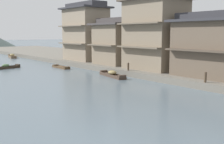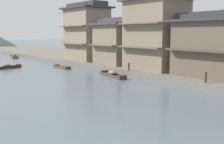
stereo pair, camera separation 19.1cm
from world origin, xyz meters
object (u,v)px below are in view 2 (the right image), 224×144
boat_midriver_drifting (113,75)px  boat_moored_third (14,56)px  house_waterfront_narrow (119,42)px  house_waterfront_second (217,45)px  boat_midriver_upstream (7,67)px  house_waterfront_tall (156,32)px  boat_moored_far (62,67)px  mooring_post_dock_far (129,67)px  house_waterfront_far (86,32)px  mooring_post_dock_mid (206,77)px

boat_midriver_drifting → boat_moored_third: bearing=90.4°
house_waterfront_narrow → house_waterfront_second: bearing=-89.3°
boat_midriver_upstream → house_waterfront_tall: bearing=-53.3°
boat_moored_far → mooring_post_dock_far: mooring_post_dock_far is taller
boat_midriver_drifting → house_waterfront_tall: 7.12m
house_waterfront_narrow → mooring_post_dock_far: bearing=-121.0°
boat_midriver_upstream → boat_midriver_drifting: bearing=-64.7°
house_waterfront_second → mooring_post_dock_far: (-3.83, 8.28, -2.57)m
boat_midriver_upstream → house_waterfront_second: (12.35, -23.62, 3.42)m
boat_midriver_drifting → house_waterfront_second: size_ratio=0.63×
boat_moored_far → boat_midriver_drifting: 10.50m
house_waterfront_narrow → house_waterfront_far: size_ratio=0.73×
house_waterfront_second → house_waterfront_narrow: size_ratio=1.17×
boat_midriver_drifting → house_waterfront_tall: size_ratio=0.54×
boat_moored_third → mooring_post_dock_far: (1.89, -31.96, 0.80)m
house_waterfront_tall → mooring_post_dock_far: house_waterfront_tall is taller
mooring_post_dock_far → boat_moored_third: bearing=93.4°
house_waterfront_far → boat_moored_third: bearing=105.6°
boat_midriver_upstream → house_waterfront_far: bearing=-8.7°
boat_midriver_drifting → mooring_post_dock_far: bearing=-25.7°
house_waterfront_second → mooring_post_dock_mid: (-3.83, -1.46, -2.56)m
house_waterfront_far → mooring_post_dock_far: house_waterfront_far is taller
mooring_post_dock_mid → mooring_post_dock_far: 9.74m
boat_moored_far → house_waterfront_tall: 14.20m
house_waterfront_second → house_waterfront_far: bearing=91.5°
boat_midriver_upstream → mooring_post_dock_mid: mooring_post_dock_mid is taller
boat_midriver_upstream → house_waterfront_second: 26.87m
boat_moored_far → boat_midriver_drifting: (0.69, -10.48, 0.12)m
boat_midriver_upstream → boat_moored_far: bearing=-33.3°
boat_moored_far → boat_midriver_drifting: bearing=-86.2°
mooring_post_dock_far → house_waterfront_second: bearing=-65.2°
house_waterfront_tall → house_waterfront_narrow: house_waterfront_tall is taller
boat_midriver_drifting → house_waterfront_narrow: (5.30, 5.28, 3.41)m
boat_moored_far → house_waterfront_narrow: size_ratio=0.57×
house_waterfront_far → house_waterfront_tall: bearing=-89.2°
mooring_post_dock_far → boat_midriver_drifting: bearing=154.3°
boat_moored_third → boat_moored_far: size_ratio=1.39×
boat_midriver_drifting → house_waterfront_second: 11.13m
boat_moored_third → house_waterfront_second: size_ratio=0.68×
boat_midriver_upstream → house_waterfront_narrow: size_ratio=0.64×
boat_moored_far → mooring_post_dock_mid: bearing=-83.6°
house_waterfront_narrow → mooring_post_dock_mid: (-3.65, -15.81, -2.57)m
boat_midriver_drifting → mooring_post_dock_mid: (1.65, -10.53, 0.85)m
boat_midriver_drifting → house_waterfront_narrow: size_ratio=0.74×
boat_moored_third → boat_midriver_upstream: boat_moored_third is taller
boat_midriver_drifting → mooring_post_dock_mid: size_ratio=5.40×
house_waterfront_second → boat_midriver_drifting: bearing=121.1°
boat_moored_third → house_waterfront_tall: bearing=-80.7°
boat_moored_third → house_waterfront_second: 40.78m
boat_midriver_upstream → mooring_post_dock_far: (8.53, -15.34, 0.85)m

